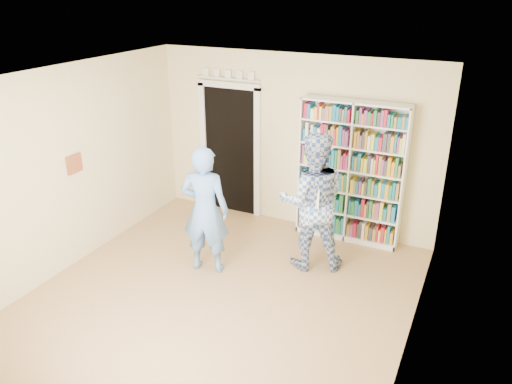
% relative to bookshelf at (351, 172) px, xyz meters
% --- Properties ---
extents(floor, '(5.00, 5.00, 0.00)m').
position_rel_bookshelf_xyz_m(floor, '(-0.97, -2.34, -1.07)').
color(floor, tan).
rests_on(floor, ground).
extents(ceiling, '(5.00, 5.00, 0.00)m').
position_rel_bookshelf_xyz_m(ceiling, '(-0.97, -2.34, 1.63)').
color(ceiling, white).
rests_on(ceiling, wall_back).
extents(wall_back, '(4.50, 0.00, 4.50)m').
position_rel_bookshelf_xyz_m(wall_back, '(-0.97, 0.16, 0.28)').
color(wall_back, beige).
rests_on(wall_back, floor).
extents(wall_left, '(0.00, 5.00, 5.00)m').
position_rel_bookshelf_xyz_m(wall_left, '(-3.22, -2.34, 0.28)').
color(wall_left, beige).
rests_on(wall_left, floor).
extents(wall_right, '(0.00, 5.00, 5.00)m').
position_rel_bookshelf_xyz_m(wall_right, '(1.28, -2.34, 0.28)').
color(wall_right, beige).
rests_on(wall_right, floor).
extents(bookshelf, '(1.54, 0.29, 2.12)m').
position_rel_bookshelf_xyz_m(bookshelf, '(0.00, 0.00, 0.00)').
color(bookshelf, white).
rests_on(bookshelf, floor).
extents(doorway, '(1.10, 0.08, 2.43)m').
position_rel_bookshelf_xyz_m(doorway, '(-2.07, 0.13, 0.11)').
color(doorway, black).
rests_on(doorway, floor).
extents(wall_art, '(0.03, 0.25, 0.25)m').
position_rel_bookshelf_xyz_m(wall_art, '(-3.20, -2.14, 0.33)').
color(wall_art, maroon).
rests_on(wall_art, wall_left).
extents(man_blue, '(0.72, 0.55, 1.76)m').
position_rel_bookshelf_xyz_m(man_blue, '(-1.47, -1.70, -0.19)').
color(man_blue, '#5D8DD0').
rests_on(man_blue, floor).
extents(man_plaid, '(1.14, 1.03, 1.90)m').
position_rel_bookshelf_xyz_m(man_plaid, '(-0.24, -0.99, -0.12)').
color(man_plaid, '#33569D').
rests_on(man_plaid, floor).
extents(paper_sheet, '(0.23, 0.06, 0.32)m').
position_rel_bookshelf_xyz_m(paper_sheet, '(-0.18, -1.21, 0.02)').
color(paper_sheet, white).
rests_on(paper_sheet, man_plaid).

